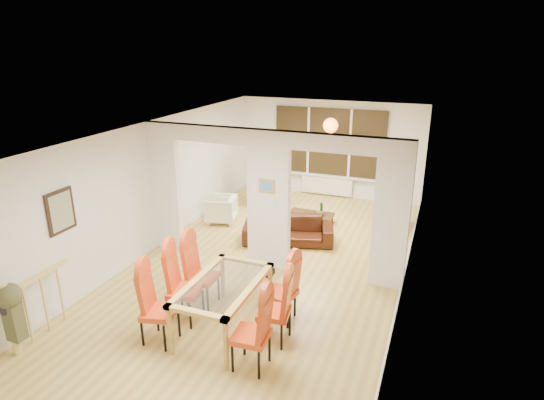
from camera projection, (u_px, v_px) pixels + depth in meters
The scene contains 24 objects.
floor at pixel (269, 264), 8.73m from camera, with size 5.00×9.00×0.01m, color tan.
room_walls at pixel (269, 200), 8.30m from camera, with size 5.00×9.00×2.60m, color silver, non-canonical shape.
divider_wall at pixel (269, 200), 8.30m from camera, with size 5.00×0.18×2.60m, color white.
bay_window_blinds at pixel (329, 142), 12.15m from camera, with size 3.00×0.08×1.80m, color black.
radiator at pixel (327, 185), 12.51m from camera, with size 1.40×0.08×0.50m, color white.
pendant_light at pixel (331, 126), 10.83m from camera, with size 0.36×0.36×0.36m, color orange.
stair_newel at pixel (41, 300), 6.49m from camera, with size 0.40×1.20×1.10m, color #D3BB61, non-canonical shape.
wall_poster at pixel (61, 211), 6.92m from camera, with size 0.04×0.52×0.67m, color gray.
pillar_photo at pixel (267, 186), 8.12m from camera, with size 0.30×0.03×0.25m, color #4C8CD8.
dining_table at pixel (224, 306), 6.64m from camera, with size 0.93×1.66×0.78m, color #B99C44, non-canonical shape.
dining_chair_la at pixel (159, 307), 6.32m from camera, with size 0.45×0.45×1.12m, color #C33C13, non-canonical shape.
dining_chair_lb at pixel (184, 286), 6.81m from camera, with size 0.46×0.46×1.16m, color #C33C13, non-canonical shape.
dining_chair_lc at pixel (202, 273), 7.23m from camera, with size 0.45×0.45×1.12m, color #C33C13, non-canonical shape.
dining_chair_ra at pixel (251, 330), 5.81m from camera, with size 0.45×0.45×1.12m, color #C33C13, non-canonical shape.
dining_chair_rb at pixel (274, 307), 6.34m from camera, with size 0.43×0.43×1.08m, color #C33C13, non-canonical shape.
dining_chair_rc at pixel (281, 289), 6.82m from camera, with size 0.42×0.42×1.06m, color #C33C13, non-canonical shape.
sofa at pixel (288, 230), 9.61m from camera, with size 1.88×0.74×0.55m, color black.
armchair at pixel (221, 209), 10.69m from camera, with size 0.69×0.67×0.63m, color #F2EECD.
person at pixel (256, 176), 11.49m from camera, with size 0.39×0.60×1.64m, color black.
television at pixel (394, 216), 10.39m from camera, with size 0.12×0.91×0.52m, color black.
coffee_table at pixel (311, 218), 10.68m from camera, with size 1.03×0.52×0.24m, color #362712, non-canonical shape.
bottle at pixel (321, 208), 10.61m from camera, with size 0.07×0.07×0.27m, color #143F19.
bowl at pixel (319, 214), 10.53m from camera, with size 0.23×0.23×0.06m, color #362712.
shoes at pixel (267, 272), 8.32m from camera, with size 0.22×0.24×0.09m, color black, non-canonical shape.
Camera 1 is at (2.86, -7.29, 4.05)m, focal length 30.00 mm.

